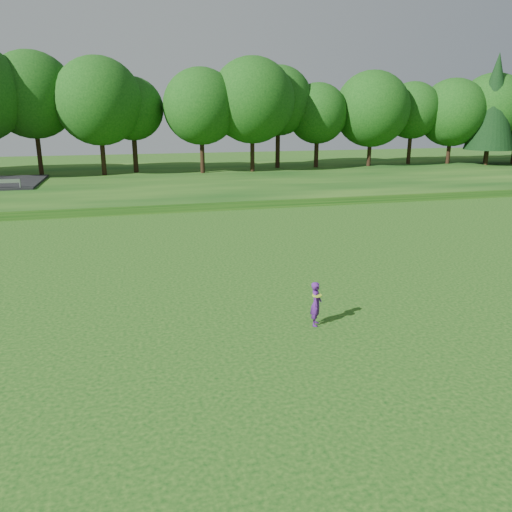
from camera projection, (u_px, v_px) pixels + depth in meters
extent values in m
plane|color=#0B3C0F|center=(271.00, 317.00, 17.05)|extent=(140.00, 140.00, 0.00)
cube|color=#0B3C0F|center=(175.00, 180.00, 48.60)|extent=(130.00, 30.00, 0.60)
cube|color=gray|center=(194.00, 209.00, 35.65)|extent=(130.00, 1.60, 0.04)
imported|color=#501A79|center=(316.00, 304.00, 16.21)|extent=(0.55, 0.64, 1.48)
cylinder|color=#ACDE23|center=(317.00, 295.00, 15.99)|extent=(0.31, 0.31, 0.05)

